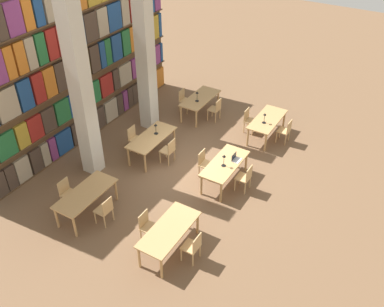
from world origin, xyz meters
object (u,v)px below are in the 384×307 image
(laptop, at_px, (236,159))
(desk_lamp_3, at_px, (197,95))
(chair_3, at_px, (205,163))
(chair_7, at_px, (68,192))
(desk_lamp_1, at_px, (265,117))
(reading_table_0, at_px, (169,231))
(chair_0, at_px, (193,247))
(chair_2, at_px, (245,177))
(chair_9, at_px, (135,138))
(chair_10, at_px, (216,109))
(reading_table_5, at_px, (200,100))
(desk_lamp_2, at_px, (156,127))
(pillar_center, at_px, (145,50))
(reading_table_1, at_px, (225,165))
(chair_5, at_px, (249,120))
(reading_table_4, at_px, (152,139))
(desk_lamp_0, at_px, (224,159))
(reading_table_2, at_px, (267,121))
(chair_1, at_px, (148,226))
(chair_4, at_px, (285,130))
(chair_8, at_px, (169,150))
(chair_11, at_px, (184,100))
(chair_6, at_px, (105,210))
(pillar_left, at_px, (80,87))
(reading_table_3, at_px, (86,195))

(laptop, bearing_deg, desk_lamp_3, 48.30)
(chair_3, xyz_separation_m, chair_7, (-3.27, 2.72, 0.00))
(desk_lamp_1, bearing_deg, reading_table_0, 179.46)
(chair_0, xyz_separation_m, chair_2, (3.17, 0.05, 0.00))
(chair_0, relative_size, chair_9, 1.00)
(chair_10, bearing_deg, reading_table_0, -161.93)
(reading_table_5, relative_size, chair_10, 2.12)
(chair_10, bearing_deg, chair_3, -157.33)
(desk_lamp_2, relative_size, reading_table_5, 0.21)
(chair_0, height_order, desk_lamp_2, desk_lamp_2)
(pillar_center, distance_m, reading_table_1, 4.86)
(chair_5, relative_size, reading_table_4, 0.47)
(chair_3, xyz_separation_m, desk_lamp_0, (-0.14, -0.73, 0.54))
(reading_table_5, bearing_deg, reading_table_1, -139.63)
(reading_table_2, height_order, chair_7, chair_7)
(chair_1, relative_size, reading_table_2, 0.47)
(laptop, bearing_deg, chair_10, 38.14)
(chair_2, height_order, chair_4, same)
(desk_lamp_1, bearing_deg, desk_lamp_2, 131.32)
(reading_table_0, distance_m, desk_lamp_1, 5.95)
(chair_0, distance_m, chair_5, 6.41)
(desk_lamp_1, height_order, reading_table_5, desk_lamp_1)
(laptop, distance_m, chair_5, 2.92)
(chair_0, height_order, laptop, laptop)
(chair_0, bearing_deg, pillar_center, 44.86)
(laptop, bearing_deg, chair_9, 95.08)
(chair_7, bearing_deg, chair_5, 156.05)
(chair_8, bearing_deg, chair_5, -25.35)
(chair_2, distance_m, laptop, 0.65)
(chair_8, bearing_deg, desk_lamp_2, 67.91)
(reading_table_4, distance_m, chair_8, 0.72)
(chair_3, xyz_separation_m, chair_11, (3.18, 2.72, 0.00))
(chair_2, distance_m, chair_8, 2.76)
(chair_3, height_order, desk_lamp_0, desk_lamp_0)
(reading_table_2, xyz_separation_m, chair_11, (0.09, 3.53, -0.18))
(desk_lamp_2, bearing_deg, chair_3, -97.44)
(chair_5, bearing_deg, chair_2, 22.53)
(chair_6, bearing_deg, desk_lamp_2, 11.46)
(chair_0, bearing_deg, pillar_left, 71.36)
(pillar_left, height_order, chair_5, pillar_left)
(chair_5, bearing_deg, desk_lamp_2, -37.17)
(reading_table_0, bearing_deg, reading_table_3, 91.01)
(desk_lamp_1, bearing_deg, reading_table_3, 154.76)
(reading_table_0, bearing_deg, laptop, -2.80)
(chair_3, relative_size, chair_7, 1.00)
(chair_0, distance_m, chair_6, 2.77)
(desk_lamp_1, bearing_deg, desk_lamp_3, 87.11)
(chair_7, xyz_separation_m, chair_11, (6.44, 0.00, 0.00))
(desk_lamp_0, relative_size, chair_9, 0.46)
(reading_table_4, distance_m, reading_table_5, 3.18)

